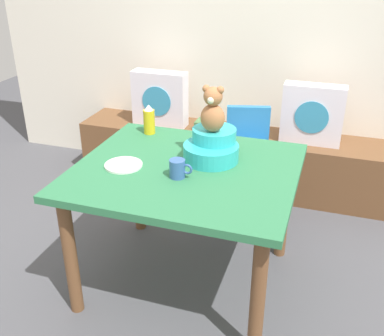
{
  "coord_description": "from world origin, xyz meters",
  "views": [
    {
      "loc": [
        0.7,
        -2.02,
        1.79
      ],
      "look_at": [
        0.0,
        0.1,
        0.69
      ],
      "focal_mm": 42.44,
      "sensor_mm": 36.0,
      "label": 1
    }
  ],
  "objects_px": {
    "highchair": "(248,149)",
    "teddy_bear": "(213,110)",
    "book_stack": "(208,125)",
    "pillow_floral_left": "(160,99)",
    "ketchup_bottle": "(149,120)",
    "dinner_plate_near": "(124,165)",
    "coffee_mug": "(178,169)",
    "pillow_floral_right": "(312,114)",
    "dining_table": "(186,185)",
    "infant_seat_teal": "(212,147)"
  },
  "relations": [
    {
      "from": "teddy_bear",
      "to": "highchair",
      "type": "bearing_deg",
      "value": 84.11
    },
    {
      "from": "coffee_mug",
      "to": "pillow_floral_right",
      "type": "bearing_deg",
      "value": 67.86
    },
    {
      "from": "pillow_floral_left",
      "to": "book_stack",
      "type": "distance_m",
      "value": 0.45
    },
    {
      "from": "highchair",
      "to": "dinner_plate_near",
      "type": "xyz_separation_m",
      "value": [
        -0.49,
        -0.91,
        0.22
      ]
    },
    {
      "from": "pillow_floral_right",
      "to": "dinner_plate_near",
      "type": "relative_size",
      "value": 2.2
    },
    {
      "from": "pillow_floral_left",
      "to": "dinner_plate_near",
      "type": "bearing_deg",
      "value": -76.01
    },
    {
      "from": "dining_table",
      "to": "dinner_plate_near",
      "type": "height_order",
      "value": "dinner_plate_near"
    },
    {
      "from": "pillow_floral_right",
      "to": "ketchup_bottle",
      "type": "distance_m",
      "value": 1.27
    },
    {
      "from": "dining_table",
      "to": "highchair",
      "type": "relative_size",
      "value": 1.46
    },
    {
      "from": "book_stack",
      "to": "coffee_mug",
      "type": "height_order",
      "value": "coffee_mug"
    },
    {
      "from": "highchair",
      "to": "infant_seat_teal",
      "type": "xyz_separation_m",
      "value": [
        -0.07,
        -0.68,
        0.29
      ]
    },
    {
      "from": "pillow_floral_right",
      "to": "coffee_mug",
      "type": "xyz_separation_m",
      "value": [
        -0.55,
        -1.36,
        0.11
      ]
    },
    {
      "from": "highchair",
      "to": "teddy_bear",
      "type": "xyz_separation_m",
      "value": [
        -0.07,
        -0.68,
        0.5
      ]
    },
    {
      "from": "coffee_mug",
      "to": "dinner_plate_near",
      "type": "distance_m",
      "value": 0.32
    },
    {
      "from": "highchair",
      "to": "ketchup_bottle",
      "type": "relative_size",
      "value": 4.27
    },
    {
      "from": "pillow_floral_right",
      "to": "infant_seat_teal",
      "type": "distance_m",
      "value": 1.19
    },
    {
      "from": "dining_table",
      "to": "dinner_plate_near",
      "type": "relative_size",
      "value": 5.77
    },
    {
      "from": "pillow_floral_left",
      "to": "infant_seat_teal",
      "type": "bearing_deg",
      "value": -55.6
    },
    {
      "from": "pillow_floral_left",
      "to": "coffee_mug",
      "type": "distance_m",
      "value": 1.51
    },
    {
      "from": "pillow_floral_right",
      "to": "infant_seat_teal",
      "type": "xyz_separation_m",
      "value": [
        -0.45,
        -1.09,
        0.13
      ]
    },
    {
      "from": "coffee_mug",
      "to": "pillow_floral_left",
      "type": "bearing_deg",
      "value": 115.48
    },
    {
      "from": "pillow_floral_right",
      "to": "dinner_plate_near",
      "type": "distance_m",
      "value": 1.59
    },
    {
      "from": "dining_table",
      "to": "infant_seat_teal",
      "type": "xyz_separation_m",
      "value": [
        0.1,
        0.15,
        0.17
      ]
    },
    {
      "from": "teddy_bear",
      "to": "dinner_plate_near",
      "type": "xyz_separation_m",
      "value": [
        -0.42,
        -0.24,
        -0.27
      ]
    },
    {
      "from": "dining_table",
      "to": "dinner_plate_near",
      "type": "distance_m",
      "value": 0.35
    },
    {
      "from": "highchair",
      "to": "infant_seat_teal",
      "type": "bearing_deg",
      "value": -95.89
    },
    {
      "from": "pillow_floral_right",
      "to": "ketchup_bottle",
      "type": "bearing_deg",
      "value": -137.28
    },
    {
      "from": "ketchup_bottle",
      "to": "highchair",
      "type": "bearing_deg",
      "value": 38.91
    },
    {
      "from": "book_stack",
      "to": "dinner_plate_near",
      "type": "relative_size",
      "value": 1.0
    },
    {
      "from": "coffee_mug",
      "to": "dining_table",
      "type": "bearing_deg",
      "value": 88.77
    },
    {
      "from": "ketchup_bottle",
      "to": "dinner_plate_near",
      "type": "distance_m",
      "value": 0.49
    },
    {
      "from": "dining_table",
      "to": "highchair",
      "type": "distance_m",
      "value": 0.85
    },
    {
      "from": "pillow_floral_left",
      "to": "dinner_plate_near",
      "type": "height_order",
      "value": "pillow_floral_left"
    },
    {
      "from": "ketchup_bottle",
      "to": "dining_table",
      "type": "bearing_deg",
      "value": -46.19
    },
    {
      "from": "infant_seat_teal",
      "to": "teddy_bear",
      "type": "distance_m",
      "value": 0.21
    },
    {
      "from": "dining_table",
      "to": "highchair",
      "type": "xyz_separation_m",
      "value": [
        0.17,
        0.83,
        -0.12
      ]
    },
    {
      "from": "highchair",
      "to": "book_stack",
      "type": "bearing_deg",
      "value": 133.38
    },
    {
      "from": "book_stack",
      "to": "coffee_mug",
      "type": "xyz_separation_m",
      "value": [
        0.24,
        -1.38,
        0.29
      ]
    },
    {
      "from": "pillow_floral_right",
      "to": "dinner_plate_near",
      "type": "xyz_separation_m",
      "value": [
        -0.87,
        -1.33,
        0.07
      ]
    },
    {
      "from": "pillow_floral_left",
      "to": "ketchup_bottle",
      "type": "height_order",
      "value": "ketchup_bottle"
    },
    {
      "from": "highchair",
      "to": "coffee_mug",
      "type": "height_order",
      "value": "coffee_mug"
    },
    {
      "from": "pillow_floral_right",
      "to": "coffee_mug",
      "type": "bearing_deg",
      "value": -112.14
    },
    {
      "from": "ketchup_bottle",
      "to": "coffee_mug",
      "type": "bearing_deg",
      "value": -53.84
    },
    {
      "from": "dinner_plate_near",
      "to": "highchair",
      "type": "bearing_deg",
      "value": 61.97
    },
    {
      "from": "dining_table",
      "to": "coffee_mug",
      "type": "relative_size",
      "value": 9.62
    },
    {
      "from": "pillow_floral_left",
      "to": "teddy_bear",
      "type": "distance_m",
      "value": 1.37
    },
    {
      "from": "pillow_floral_left",
      "to": "dining_table",
      "type": "height_order",
      "value": "pillow_floral_left"
    },
    {
      "from": "teddy_bear",
      "to": "ketchup_bottle",
      "type": "xyz_separation_m",
      "value": [
        -0.47,
        0.24,
        -0.19
      ]
    },
    {
      "from": "dining_table",
      "to": "coffee_mug",
      "type": "xyz_separation_m",
      "value": [
        -0.0,
        -0.12,
        0.15
      ]
    },
    {
      "from": "dinner_plate_near",
      "to": "teddy_bear",
      "type": "bearing_deg",
      "value": 29.58
    }
  ]
}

